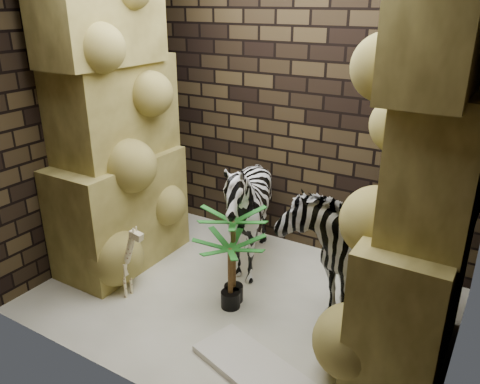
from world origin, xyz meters
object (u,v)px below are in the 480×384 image
Objects in this scene: giraffe_toy at (117,257)px; palm_back at (230,273)px; zebra_right at (345,225)px; zebra_left at (247,218)px; palm_front at (233,257)px.

palm_back is at bearing 18.67° from giraffe_toy.
zebra_left is (-0.94, -0.04, -0.15)m from zebra_right.
zebra_left is at bearing 106.92° from palm_back.
palm_back is (-0.76, -0.63, -0.38)m from zebra_right.
zebra_left is at bearing -176.70° from zebra_right.
giraffe_toy is at bearing -108.64° from zebra_left.
zebra_left reaches higher than palm_front.
palm_front is (-0.79, -0.53, -0.28)m from zebra_right.
zebra_left is at bearing 48.87° from giraffe_toy.
palm_front is at bearing 106.90° from palm_back.
giraffe_toy is (-0.80, -0.93, -0.20)m from zebra_left.
zebra_left is 1.44× the size of palm_front.
palm_front reaches higher than giraffe_toy.
giraffe_toy is at bearing -160.99° from palm_back.
zebra_right is 1.06m from palm_back.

